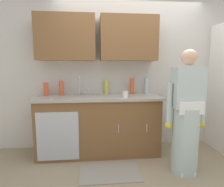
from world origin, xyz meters
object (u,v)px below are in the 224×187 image
Objects in this scene: sink at (82,97)px; bottle_water_tall at (147,86)px; bottle_dish_liquid at (132,86)px; bottle_water_short at (46,89)px; cup_by_sink at (125,95)px; bottle_soap at (61,88)px; bottle_cleaner_spray at (106,87)px; knife_on_counter at (51,98)px; person_at_sink at (186,122)px.

sink reaches higher than bottle_water_tall.
bottle_water_short is at bearing -179.19° from bottle_dish_liquid.
sink reaches higher than cup_by_sink.
bottle_soap is at bearing -177.54° from bottle_water_tall.
bottle_water_tall is 0.63m from cup_by_sink.
sink is 1.14m from bottle_water_tall.
bottle_water_short is (-0.58, 0.16, 0.12)m from sink.
bottle_water_short is at bearing 162.86° from cup_by_sink.
bottle_cleaner_spray is at bearing 179.97° from bottle_water_tall.
bottle_cleaner_spray is at bearing 27.99° from sink.
bottle_water_tall is (1.44, 0.06, 0.02)m from bottle_soap.
bottle_soap reaches higher than cup_by_sink.
sink reaches higher than knife_on_counter.
bottle_water_tall reaches higher than bottle_soap.
sink is at bearing -169.01° from bottle_water_tall.
bottle_water_tall is (1.11, 0.22, 0.15)m from sink.
bottle_dish_liquid is at bearing 1.42° from bottle_soap.
bottle_water_short is (-1.97, 0.87, 0.35)m from person_at_sink.
person_at_sink is 6.06× the size of bottle_water_tall.
person_at_sink is 5.93× the size of bottle_dish_liquid.
bottle_soap is (0.25, -0.01, 0.01)m from bottle_water_short.
bottle_dish_liquid reaches higher than bottle_water_short.
person_at_sink reaches higher than sink.
bottle_cleaner_spray is 1.02× the size of knife_on_counter.
sink is 2.04× the size of bottle_cleaner_spray.
bottle_water_tall reaches higher than knife_on_counter.
sink is at bearing 161.51° from cup_by_sink.
bottle_soap is at bearing 155.27° from sink.
sink is 0.31× the size of person_at_sink.
bottle_dish_liquid reaches higher than bottle_water_tall.
knife_on_counter is at bearing 163.90° from person_at_sink.
bottle_cleaner_spray reaches higher than knife_on_counter.
person_at_sink reaches higher than bottle_water_tall.
cup_by_sink is (-0.18, -0.40, -0.09)m from bottle_dish_liquid.
bottle_water_tall is at bearing -0.03° from bottle_cleaner_spray.
bottle_water_tall is 1.60m from knife_on_counter.
bottle_dish_liquid is (0.44, -0.03, 0.01)m from bottle_cleaner_spray.
person_at_sink reaches higher than bottle_water_short.
bottle_cleaner_spray is 2.47× the size of cup_by_sink.
bottle_dish_liquid is 1.02× the size of bottle_water_tall.
person_at_sink is at bearing -58.74° from bottle_dish_liquid.
cup_by_sink is at bearing -87.93° from knife_on_counter.
bottle_dish_liquid is 0.27m from bottle_water_tall.
bottle_dish_liquid is 1.43m from bottle_water_short.
bottle_water_tall is at bearing 2.46° from bottle_soap.
bottle_dish_liquid reaches higher than bottle_cleaner_spray.
cup_by_sink is at bearing -114.11° from bottle_dish_liquid.
bottle_water_tall is (1.69, 0.05, 0.03)m from bottle_water_short.
person_at_sink reaches higher than knife_on_counter.
bottle_water_short is 0.88× the size of knife_on_counter.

